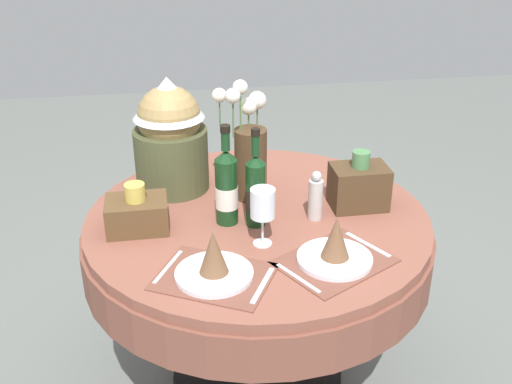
{
  "coord_description": "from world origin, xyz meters",
  "views": [
    {
      "loc": [
        -0.32,
        -1.93,
        1.83
      ],
      "look_at": [
        0.0,
        0.03,
        0.84
      ],
      "focal_mm": 43.36,
      "sensor_mm": 36.0,
      "label": 1
    }
  ],
  "objects_px": {
    "place_setting_right": "(335,249)",
    "wine_bottle_centre": "(227,187)",
    "place_setting_left": "(214,264)",
    "pepper_mill": "(316,197)",
    "woven_basket_side_right": "(359,185)",
    "flower_vase": "(248,151)",
    "gift_tub_back_left": "(170,131)",
    "wine_glass_left": "(263,204)",
    "dining_table": "(257,248)",
    "wine_bottle_left": "(256,190)",
    "woven_basket_side_left": "(137,213)"
  },
  "relations": [
    {
      "from": "place_setting_right",
      "to": "dining_table",
      "type": "bearing_deg",
      "value": 119.28
    },
    {
      "from": "place_setting_left",
      "to": "place_setting_right",
      "type": "xyz_separation_m",
      "value": [
        0.38,
        0.02,
        0.0
      ]
    },
    {
      "from": "wine_bottle_centre",
      "to": "pepper_mill",
      "type": "bearing_deg",
      "value": -4.63
    },
    {
      "from": "dining_table",
      "to": "flower_vase",
      "type": "distance_m",
      "value": 0.36
    },
    {
      "from": "woven_basket_side_left",
      "to": "wine_bottle_left",
      "type": "bearing_deg",
      "value": -4.71
    },
    {
      "from": "place_setting_right",
      "to": "pepper_mill",
      "type": "distance_m",
      "value": 0.29
    },
    {
      "from": "wine_bottle_centre",
      "to": "gift_tub_back_left",
      "type": "xyz_separation_m",
      "value": [
        -0.18,
        0.31,
        0.1
      ]
    },
    {
      "from": "place_setting_right",
      "to": "wine_bottle_centre",
      "type": "relative_size",
      "value": 1.17
    },
    {
      "from": "woven_basket_side_left",
      "to": "woven_basket_side_right",
      "type": "distance_m",
      "value": 0.8
    },
    {
      "from": "woven_basket_side_right",
      "to": "flower_vase",
      "type": "bearing_deg",
      "value": 159.21
    },
    {
      "from": "dining_table",
      "to": "pepper_mill",
      "type": "distance_m",
      "value": 0.3
    },
    {
      "from": "woven_basket_side_right",
      "to": "place_setting_right",
      "type": "bearing_deg",
      "value": -117.98
    },
    {
      "from": "pepper_mill",
      "to": "woven_basket_side_right",
      "type": "relative_size",
      "value": 0.84
    },
    {
      "from": "dining_table",
      "to": "wine_bottle_centre",
      "type": "bearing_deg",
      "value": -166.93
    },
    {
      "from": "flower_vase",
      "to": "gift_tub_back_left",
      "type": "distance_m",
      "value": 0.31
    },
    {
      "from": "wine_bottle_left",
      "to": "place_setting_left",
      "type": "bearing_deg",
      "value": -120.22
    },
    {
      "from": "wine_bottle_centre",
      "to": "pepper_mill",
      "type": "xyz_separation_m",
      "value": [
        0.31,
        -0.03,
        -0.05
      ]
    },
    {
      "from": "flower_vase",
      "to": "woven_basket_side_left",
      "type": "distance_m",
      "value": 0.47
    },
    {
      "from": "flower_vase",
      "to": "wine_bottle_centre",
      "type": "height_order",
      "value": "flower_vase"
    },
    {
      "from": "flower_vase",
      "to": "wine_glass_left",
      "type": "xyz_separation_m",
      "value": [
        -0.01,
        -0.35,
        -0.04
      ]
    },
    {
      "from": "place_setting_left",
      "to": "wine_bottle_centre",
      "type": "bearing_deg",
      "value": 76.45
    },
    {
      "from": "place_setting_left",
      "to": "gift_tub_back_left",
      "type": "bearing_deg",
      "value": 98.31
    },
    {
      "from": "place_setting_left",
      "to": "wine_bottle_left",
      "type": "distance_m",
      "value": 0.36
    },
    {
      "from": "place_setting_right",
      "to": "woven_basket_side_right",
      "type": "height_order",
      "value": "woven_basket_side_right"
    },
    {
      "from": "wine_bottle_left",
      "to": "pepper_mill",
      "type": "height_order",
      "value": "wine_bottle_left"
    },
    {
      "from": "dining_table",
      "to": "place_setting_left",
      "type": "bearing_deg",
      "value": -118.07
    },
    {
      "from": "flower_vase",
      "to": "wine_bottle_left",
      "type": "height_order",
      "value": "flower_vase"
    },
    {
      "from": "wine_bottle_left",
      "to": "wine_bottle_centre",
      "type": "distance_m",
      "value": 0.1
    },
    {
      "from": "flower_vase",
      "to": "place_setting_left",
      "type": "bearing_deg",
      "value": -109.59
    },
    {
      "from": "dining_table",
      "to": "flower_vase",
      "type": "height_order",
      "value": "flower_vase"
    },
    {
      "from": "wine_bottle_centre",
      "to": "pepper_mill",
      "type": "relative_size",
      "value": 1.97
    },
    {
      "from": "wine_glass_left",
      "to": "pepper_mill",
      "type": "height_order",
      "value": "wine_glass_left"
    },
    {
      "from": "pepper_mill",
      "to": "place_setting_left",
      "type": "bearing_deg",
      "value": -141.59
    },
    {
      "from": "place_setting_right",
      "to": "woven_basket_side_left",
      "type": "relative_size",
      "value": 2.02
    },
    {
      "from": "flower_vase",
      "to": "woven_basket_side_right",
      "type": "bearing_deg",
      "value": -20.79
    },
    {
      "from": "place_setting_right",
      "to": "wine_bottle_centre",
      "type": "height_order",
      "value": "wine_bottle_centre"
    },
    {
      "from": "flower_vase",
      "to": "pepper_mill",
      "type": "relative_size",
      "value": 2.49
    },
    {
      "from": "gift_tub_back_left",
      "to": "place_setting_left",
      "type": "bearing_deg",
      "value": -81.69
    },
    {
      "from": "wine_bottle_left",
      "to": "woven_basket_side_right",
      "type": "relative_size",
      "value": 1.63
    },
    {
      "from": "place_setting_right",
      "to": "gift_tub_back_left",
      "type": "bearing_deg",
      "value": 127.45
    },
    {
      "from": "pepper_mill",
      "to": "flower_vase",
      "type": "bearing_deg",
      "value": 134.51
    },
    {
      "from": "place_setting_left",
      "to": "place_setting_right",
      "type": "distance_m",
      "value": 0.38
    },
    {
      "from": "place_setting_left",
      "to": "flower_vase",
      "type": "relative_size",
      "value": 0.92
    },
    {
      "from": "place_setting_right",
      "to": "pepper_mill",
      "type": "height_order",
      "value": "pepper_mill"
    },
    {
      "from": "dining_table",
      "to": "flower_vase",
      "type": "bearing_deg",
      "value": 92.77
    },
    {
      "from": "gift_tub_back_left",
      "to": "woven_basket_side_left",
      "type": "distance_m",
      "value": 0.38
    },
    {
      "from": "wine_glass_left",
      "to": "gift_tub_back_left",
      "type": "xyz_separation_m",
      "value": [
        -0.27,
        0.48,
        0.09
      ]
    },
    {
      "from": "place_setting_right",
      "to": "woven_basket_side_left",
      "type": "height_order",
      "value": "woven_basket_side_left"
    },
    {
      "from": "gift_tub_back_left",
      "to": "dining_table",
      "type": "bearing_deg",
      "value": -44.7
    },
    {
      "from": "place_setting_left",
      "to": "wine_bottle_left",
      "type": "bearing_deg",
      "value": 59.78
    }
  ]
}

